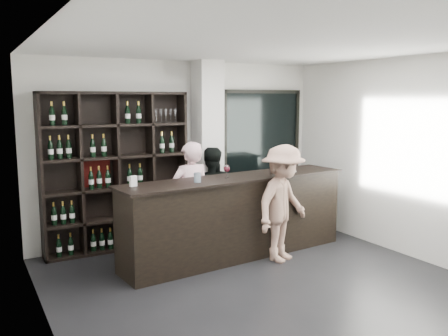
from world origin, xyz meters
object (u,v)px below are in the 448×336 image
wine_shelf (116,172)px  customer (283,203)px  taster_black (210,195)px  taster_pink (191,198)px  tasting_counter (237,217)px

wine_shelf → customer: 2.54m
customer → taster_black: bearing=87.0°
taster_pink → taster_black: taster_pink is taller
taster_black → wine_shelf: bearing=6.7°
tasting_counter → customer: size_ratio=2.15×
wine_shelf → tasting_counter: bearing=-39.5°
taster_black → customer: bearing=129.4°
wine_shelf → customer: size_ratio=1.44×
wine_shelf → taster_pink: 1.20m
tasting_counter → customer: customer is taller
wine_shelf → taster_black: bearing=-12.9°
tasting_counter → taster_pink: bearing=133.8°
tasting_counter → taster_black: (0.01, 0.84, 0.17)m
wine_shelf → taster_pink: (0.90, -0.72, -0.36)m
customer → tasting_counter: bearing=112.8°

